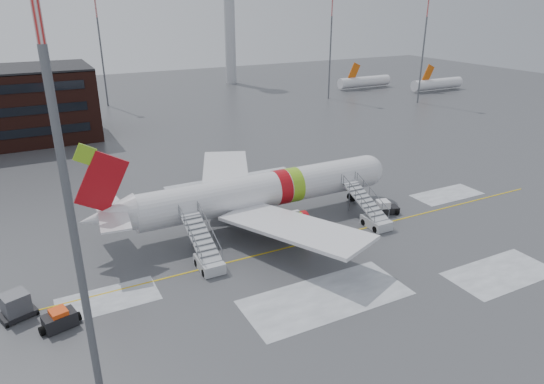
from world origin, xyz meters
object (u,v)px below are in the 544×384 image
pushback_tug (385,208)px  uld_container (16,306)px  airstair_fwd (372,215)px  light_mast_near (67,195)px  airliner (256,192)px  airstair_aft (206,255)px  baggage_tractor (60,320)px

pushback_tug → uld_container: 37.96m
airstair_fwd → light_mast_near: light_mast_near is taller
airliner → pushback_tug: (14.03, -4.86, -2.73)m
light_mast_near → pushback_tug: bearing=23.0°
airliner → pushback_tug: bearing=-19.1°
airstair_aft → airstair_fwd: bearing=0.0°
airstair_fwd → uld_container: bearing=-178.9°
airliner → airstair_fwd: bearing=-31.1°
airstair_fwd → airstair_aft: same height
pushback_tug → light_mast_near: 38.71m
airliner → light_mast_near: light_mast_near is taller
airstair_fwd → uld_container: size_ratio=2.60×
baggage_tractor → airstair_aft: bearing=15.7°
airstair_fwd → airstair_aft: size_ratio=1.00×
light_mast_near → uld_container: bearing=109.9°
pushback_tug → baggage_tractor: bearing=-171.4°
airliner → light_mast_near: size_ratio=1.32×
uld_container → light_mast_near: (4.30, -11.88, 12.70)m
airstair_aft → pushback_tug: airstair_aft is taller
airliner → pushback_tug: airliner is taller
airstair_fwd → uld_container: airstair_fwd is taller
baggage_tractor → light_mast_near: size_ratio=0.12×
baggage_tractor → airliner: bearing=25.7°
airstair_aft → baggage_tractor: airstair_aft is taller
uld_container → baggage_tractor: uld_container is taller
airliner → airstair_fwd: size_ratio=4.55×
pushback_tug → baggage_tractor: pushback_tug is taller
uld_container → light_mast_near: light_mast_near is taller
airstair_aft → uld_container: (-15.67, -0.68, -0.11)m
pushback_tug → light_mast_near: size_ratio=0.11×
airstair_aft → light_mast_near: (-11.37, -12.55, 12.59)m
airliner → baggage_tractor: airliner is taller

